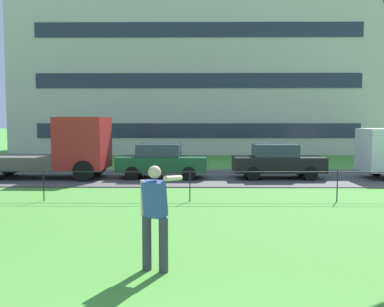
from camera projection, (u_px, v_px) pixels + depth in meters
name	position (u px, v px, depth m)	size (l,w,h in m)	color
street_strip	(192.00, 177.00, 19.75)	(80.00, 6.45, 0.01)	#565454
park_fence	(190.00, 180.00, 13.77)	(37.75, 0.04, 1.00)	black
person_thrower	(155.00, 214.00, 7.33)	(0.71, 0.73, 1.82)	#383842
flatbed_truck_center	(51.00, 151.00, 19.42)	(7.36, 2.61, 2.75)	#B22323
car_dark_green_right	(162.00, 161.00, 19.45)	(4.06, 1.92, 1.54)	#194C2D
car_black_far_right	(277.00, 161.00, 19.33)	(4.04, 1.89, 1.54)	black
apartment_building_background	(198.00, 63.00, 37.37)	(29.12, 11.43, 15.27)	beige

